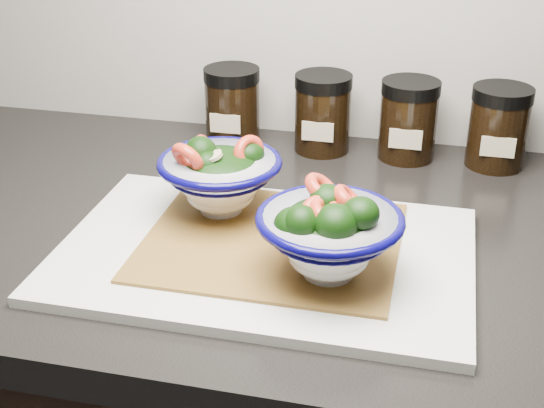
% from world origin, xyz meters
% --- Properties ---
extents(countertop, '(3.50, 0.60, 0.04)m').
position_xyz_m(countertop, '(0.00, 1.45, 0.88)').
color(countertop, black).
rests_on(countertop, cabinet).
extents(cutting_board, '(0.45, 0.30, 0.01)m').
position_xyz_m(cutting_board, '(-0.04, 1.37, 0.91)').
color(cutting_board, silver).
rests_on(cutting_board, countertop).
extents(bamboo_mat, '(0.28, 0.24, 0.00)m').
position_xyz_m(bamboo_mat, '(-0.04, 1.39, 0.91)').
color(bamboo_mat, olive).
rests_on(bamboo_mat, cutting_board).
extents(bowl_left, '(0.15, 0.15, 0.11)m').
position_xyz_m(bowl_left, '(-0.11, 1.44, 0.96)').
color(bowl_left, white).
rests_on(bowl_left, bamboo_mat).
extents(bowl_right, '(0.15, 0.15, 0.11)m').
position_xyz_m(bowl_right, '(0.04, 1.33, 0.96)').
color(bowl_right, white).
rests_on(bowl_right, bamboo_mat).
extents(spice_jar_a, '(0.08, 0.08, 0.11)m').
position_xyz_m(spice_jar_a, '(-0.17, 1.69, 0.96)').
color(spice_jar_a, black).
rests_on(spice_jar_a, countertop).
extents(spice_jar_b, '(0.08, 0.08, 0.11)m').
position_xyz_m(spice_jar_b, '(-0.03, 1.69, 0.96)').
color(spice_jar_b, black).
rests_on(spice_jar_b, countertop).
extents(spice_jar_c, '(0.08, 0.08, 0.11)m').
position_xyz_m(spice_jar_c, '(0.09, 1.69, 0.96)').
color(spice_jar_c, black).
rests_on(spice_jar_c, countertop).
extents(spice_jar_d, '(0.08, 0.08, 0.11)m').
position_xyz_m(spice_jar_d, '(0.21, 1.69, 0.96)').
color(spice_jar_d, black).
rests_on(spice_jar_d, countertop).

